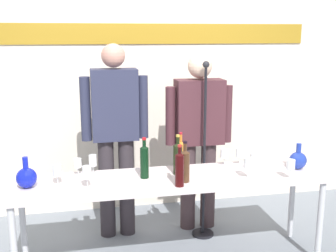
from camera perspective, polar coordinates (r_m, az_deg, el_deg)
back_wall at (r=4.34m, az=-2.99°, el=8.18°), size 4.80×0.11×3.00m
display_table at (r=3.30m, az=0.53°, el=-7.96°), size 2.45×0.56×0.74m
decanter_blue_left at (r=3.20m, az=-18.73°, el=-6.63°), size 0.15×0.15×0.23m
decanter_blue_right at (r=3.61m, az=17.29°, el=-4.43°), size 0.14×0.14×0.22m
presenter_left at (r=3.72m, az=-7.20°, el=-0.47°), size 0.59×0.22×1.75m
presenter_right at (r=3.86m, az=4.23°, el=-0.64°), size 0.63×0.22×1.65m
wine_bottle_0 at (r=3.31m, az=1.33°, el=-4.25°), size 0.07×0.07×0.32m
wine_bottle_1 at (r=3.05m, az=1.58°, el=-5.74°), size 0.07×0.07×0.31m
wine_bottle_2 at (r=3.22m, az=-3.23°, el=-4.68°), size 0.07×0.07×0.32m
wine_bottle_3 at (r=3.47m, az=1.74°, el=-3.72°), size 0.07×0.07×0.30m
wine_bottle_4 at (r=3.14m, az=2.33°, el=-5.25°), size 0.07×0.07×0.32m
wine_glass_left_0 at (r=3.36m, az=-12.22°, el=-5.01°), size 0.06×0.06×0.13m
wine_glass_left_1 at (r=3.38m, az=-10.22°, el=-4.70°), size 0.06×0.06×0.15m
wine_glass_left_2 at (r=3.07m, az=-10.99°, el=-6.21°), size 0.07×0.07×0.17m
wine_glass_left_3 at (r=3.19m, az=-14.88°, el=-5.91°), size 0.06×0.06×0.15m
wine_glass_right_0 at (r=3.61m, az=9.81°, el=-3.64°), size 0.07×0.07×0.14m
wine_glass_right_1 at (r=3.44m, az=11.71°, el=-4.37°), size 0.07×0.07×0.15m
wine_glass_right_2 at (r=3.34m, az=16.37°, el=-5.12°), size 0.07×0.07×0.15m
wine_glass_right_3 at (r=3.57m, az=7.73°, el=-3.74°), size 0.07×0.07×0.14m
wine_glass_right_4 at (r=3.28m, az=10.88°, el=-5.06°), size 0.07×0.07×0.16m
microphone_stand at (r=3.81m, az=4.90°, el=-7.26°), size 0.20×0.20×1.60m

